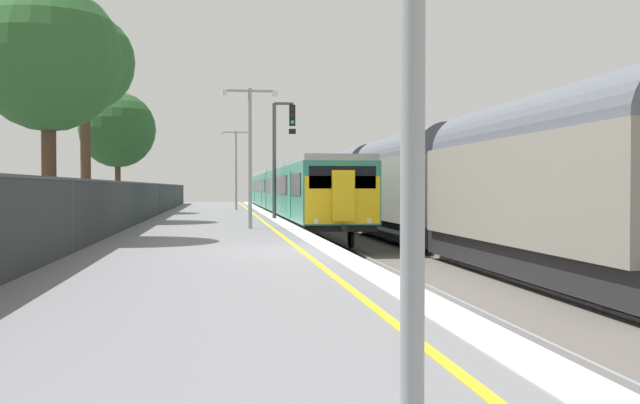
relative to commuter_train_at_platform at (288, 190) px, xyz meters
name	(u,v)px	position (x,y,z in m)	size (l,w,h in m)	color
ground	(426,275)	(0.54, -28.68, -1.88)	(17.40, 110.00, 1.21)	slate
commuter_train_at_platform	(288,190)	(0.00, 0.00, 0.00)	(2.83, 40.90, 3.81)	#2D846B
freight_train_adjacent_track	(406,184)	(4.00, -13.82, 0.37)	(2.60, 40.36, 4.82)	#232326
signal_gantry	(280,146)	(-1.49, -11.46, 2.12)	(1.10, 0.24, 5.46)	#47474C
platform_lamp_mid	(250,145)	(-3.22, -19.57, 1.71)	(2.00, 0.20, 4.98)	#93999E
platform_lamp_far	(236,163)	(-3.22, 1.99, 1.81)	(2.00, 0.20, 5.16)	#93999E
platform_back_fence	(71,214)	(-7.55, -28.68, -0.39)	(0.07, 99.00, 1.68)	#282B2D
background_tree_left	(83,66)	(-10.06, -13.25, 5.39)	(4.23, 4.29, 8.98)	#473323
background_tree_centre	(46,61)	(-9.10, -24.10, 3.72)	(4.13, 4.13, 7.16)	#473323
background_tree_right	(119,132)	(-9.99, -2.97, 3.37)	(4.31, 4.31, 6.91)	#473323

